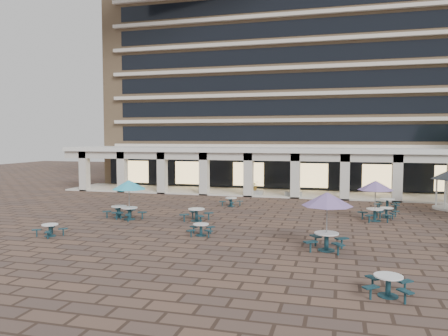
{
  "coord_description": "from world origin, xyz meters",
  "views": [
    {
      "loc": [
        5.9,
        -26.35,
        5.36
      ],
      "look_at": [
        -1.92,
        3.0,
        3.24
      ],
      "focal_mm": 35.0,
      "sensor_mm": 36.0,
      "label": 1
    }
  ],
  "objects_px": {
    "picnic_table_1": "(201,229)",
    "planter_right": "(293,191)",
    "picnic_table_2": "(388,284)",
    "picnic_table_0": "(50,229)",
    "planter_left": "(255,190)"
  },
  "relations": [
    {
      "from": "picnic_table_0",
      "to": "planter_right",
      "type": "bearing_deg",
      "value": 77.58
    },
    {
      "from": "planter_right",
      "to": "picnic_table_2",
      "type": "bearing_deg",
      "value": -76.72
    },
    {
      "from": "picnic_table_0",
      "to": "planter_left",
      "type": "bearing_deg",
      "value": 86.1
    },
    {
      "from": "picnic_table_1",
      "to": "planter_right",
      "type": "xyz_separation_m",
      "value": [
        3.3,
        16.78,
        0.15
      ]
    },
    {
      "from": "picnic_table_0",
      "to": "planter_right",
      "type": "distance_m",
      "value": 22.1
    },
    {
      "from": "picnic_table_0",
      "to": "planter_right",
      "type": "xyz_separation_m",
      "value": [
        11.2,
        19.05,
        0.14
      ]
    },
    {
      "from": "picnic_table_0",
      "to": "picnic_table_1",
      "type": "relative_size",
      "value": 1.07
    },
    {
      "from": "picnic_table_2",
      "to": "planter_right",
      "type": "relative_size",
      "value": 1.18
    },
    {
      "from": "picnic_table_2",
      "to": "planter_right",
      "type": "bearing_deg",
      "value": 110.5
    },
    {
      "from": "picnic_table_2",
      "to": "planter_left",
      "type": "relative_size",
      "value": 1.18
    },
    {
      "from": "planter_left",
      "to": "picnic_table_1",
      "type": "bearing_deg",
      "value": -89.21
    },
    {
      "from": "picnic_table_2",
      "to": "planter_left",
      "type": "height_order",
      "value": "planter_left"
    },
    {
      "from": "picnic_table_1",
      "to": "planter_right",
      "type": "height_order",
      "value": "planter_right"
    },
    {
      "from": "picnic_table_1",
      "to": "picnic_table_2",
      "type": "xyz_separation_m",
      "value": [
        8.94,
        -7.12,
        0.04
      ]
    },
    {
      "from": "planter_right",
      "to": "planter_left",
      "type": "bearing_deg",
      "value": 180.0
    }
  ]
}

